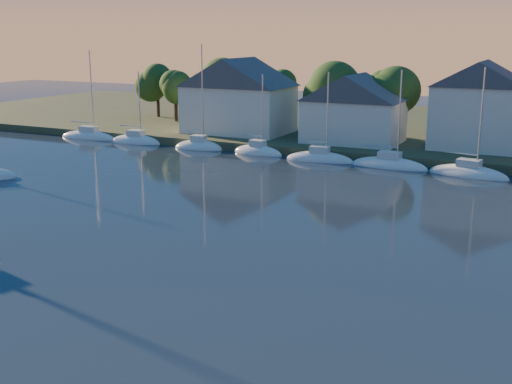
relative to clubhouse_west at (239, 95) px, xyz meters
The scene contains 7 objects.
shoreline_land 28.43m from the clubhouse_west, 37.69° to the left, with size 160.00×50.00×2.00m, color #363F24.
wooden_dock 23.56m from the clubhouse_west, 15.26° to the right, with size 120.00×3.00×1.00m, color brown.
clubhouse_west is the anchor object (origin of this frame).
clubhouse_centre 16.05m from the clubhouse_west, ahead, with size 11.55×8.40×8.08m.
clubhouse_east 30.02m from the clubhouse_west, ahead, with size 10.50×8.40×9.80m.
tree_line 24.55m from the clubhouse_west, 11.77° to the left, with size 93.40×5.40×8.90m.
moored_fleet 24.48m from the clubhouse_west, 22.25° to the right, with size 87.50×2.40×12.05m.
Camera 1 is at (16.97, -16.74, 13.74)m, focal length 45.00 mm.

